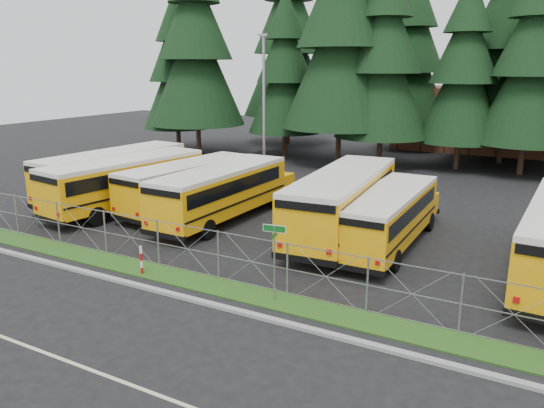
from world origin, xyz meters
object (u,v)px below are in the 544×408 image
at_px(bus_1, 132,184).
at_px(bus_3, 225,194).
at_px(street_sign, 274,246).
at_px(light_standard, 264,105).
at_px(bus_5, 345,203).
at_px(bus_0, 119,175).
at_px(bus_6, 391,218).
at_px(striped_bollard, 141,260).
at_px(bus_2, 192,186).

xyz_separation_m(bus_1, bus_3, (5.97, 0.75, -0.06)).
xyz_separation_m(street_sign, light_standard, (-9.78, 16.45, 3.47)).
bearing_deg(bus_5, street_sign, -90.40).
height_order(bus_1, light_standard, light_standard).
relative_size(bus_5, light_standard, 1.20).
bearing_deg(bus_0, bus_1, -26.39).
relative_size(bus_3, bus_5, 0.91).
bearing_deg(light_standard, bus_5, -41.56).
bearing_deg(bus_6, street_sign, -103.92).
height_order(bus_0, striped_bollard, bus_0).
bearing_deg(bus_6, light_standard, 142.72).
bearing_deg(striped_bollard, bus_0, 137.89).
distance_m(bus_0, bus_6, 17.36).
bearing_deg(light_standard, street_sign, -59.29).
xyz_separation_m(bus_0, bus_2, (5.38, 0.28, -0.15)).
xyz_separation_m(bus_1, light_standard, (3.39, 9.48, 3.99)).
relative_size(bus_3, striped_bollard, 9.25).
bearing_deg(street_sign, striped_bollard, -175.89).
relative_size(striped_bollard, light_standard, 0.12).
bearing_deg(bus_0, striped_bollard, -37.80).
relative_size(bus_3, bus_6, 1.08).
relative_size(bus_3, light_standard, 1.09).
distance_m(bus_6, striped_bollard, 11.20).
bearing_deg(street_sign, bus_6, 76.49).
xyz_separation_m(bus_1, bus_2, (3.05, 1.67, -0.13)).
bearing_deg(bus_1, bus_2, 36.57).
distance_m(bus_0, bus_5, 14.87).
xyz_separation_m(bus_0, striped_bollard, (9.70, -8.77, -0.94)).
bearing_deg(bus_3, bus_5, 6.35).
distance_m(bus_0, bus_1, 2.71).
bearing_deg(light_standard, bus_6, -36.87).
bearing_deg(bus_1, bus_6, 10.81).
relative_size(bus_5, bus_6, 1.19).
bearing_deg(striped_bollard, light_standard, 103.30).
relative_size(bus_0, bus_2, 1.11).
distance_m(bus_3, street_sign, 10.57).
distance_m(bus_3, bus_6, 9.05).
relative_size(bus_0, bus_3, 1.06).
bearing_deg(bus_5, bus_0, 175.27).
distance_m(bus_1, street_sign, 14.91).
xyz_separation_m(bus_5, striped_bollard, (-5.17, -8.75, -0.99)).
height_order(bus_1, striped_bollard, bus_1).
height_order(bus_3, street_sign, bus_3).
bearing_deg(street_sign, bus_3, 132.97).
bearing_deg(striped_bollard, bus_1, 134.95).
height_order(bus_1, bus_5, bus_5).
bearing_deg(street_sign, bus_0, 151.66).
xyz_separation_m(bus_3, light_standard, (-2.58, 8.73, 4.05)).
xyz_separation_m(bus_2, light_standard, (0.34, 7.82, 4.12)).
bearing_deg(bus_6, bus_2, 175.25).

